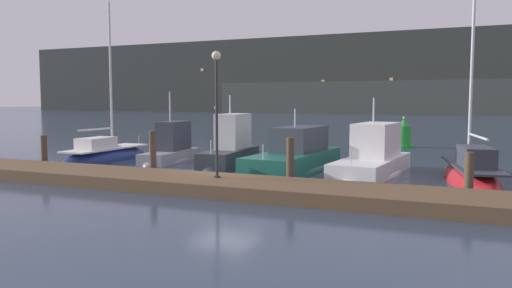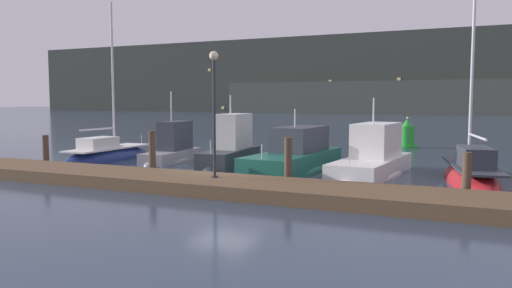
% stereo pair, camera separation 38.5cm
% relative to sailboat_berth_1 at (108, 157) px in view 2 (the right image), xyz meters
% --- Properties ---
extents(ground_plane, '(400.00, 400.00, 0.00)m').
position_rel_sailboat_berth_1_xyz_m(ground_plane, '(8.99, -3.55, -0.12)').
color(ground_plane, '#2D3D51').
extents(dock, '(25.79, 2.80, 0.45)m').
position_rel_sailboat_berth_1_xyz_m(dock, '(8.99, -5.84, 0.11)').
color(dock, brown).
rests_on(dock, ground).
extents(mooring_pile_0, '(0.28, 0.28, 1.59)m').
position_rel_sailboat_berth_1_xyz_m(mooring_pile_0, '(0.02, -4.19, 0.68)').
color(mooring_pile_0, '#4C3D2D').
rests_on(mooring_pile_0, ground).
extents(mooring_pile_1, '(0.28, 0.28, 1.94)m').
position_rel_sailboat_berth_1_xyz_m(mooring_pile_1, '(6.00, -4.19, 0.85)').
color(mooring_pile_1, '#4C3D2D').
rests_on(mooring_pile_1, ground).
extents(mooring_pile_2, '(0.28, 0.28, 1.85)m').
position_rel_sailboat_berth_1_xyz_m(mooring_pile_2, '(11.97, -4.19, 0.81)').
color(mooring_pile_2, '#4C3D2D').
rests_on(mooring_pile_2, ground).
extents(mooring_pile_3, '(0.28, 0.28, 1.56)m').
position_rel_sailboat_berth_1_xyz_m(mooring_pile_3, '(17.95, -4.19, 0.67)').
color(mooring_pile_3, '#4C3D2D').
rests_on(mooring_pile_3, ground).
extents(sailboat_berth_1, '(2.02, 6.46, 9.16)m').
position_rel_sailboat_berth_1_xyz_m(sailboat_berth_1, '(0.00, 0.00, 0.00)').
color(sailboat_berth_1, navy).
rests_on(sailboat_berth_1, ground).
extents(motorboat_berth_2, '(1.89, 4.80, 4.15)m').
position_rel_sailboat_berth_1_xyz_m(motorboat_berth_2, '(3.67, 0.67, 0.26)').
color(motorboat_berth_2, gray).
rests_on(motorboat_berth_2, ground).
extents(motorboat_berth_3, '(2.07, 5.39, 4.01)m').
position_rel_sailboat_berth_1_xyz_m(motorboat_berth_3, '(7.27, 0.39, 0.37)').
color(motorboat_berth_3, '#2D3338').
rests_on(motorboat_berth_3, ground).
extents(motorboat_berth_4, '(2.92, 7.48, 3.48)m').
position_rel_sailboat_berth_1_xyz_m(motorboat_berth_4, '(10.65, 0.08, 0.21)').
color(motorboat_berth_4, '#195647').
rests_on(motorboat_berth_4, ground).
extents(motorboat_berth_5, '(2.76, 7.08, 3.79)m').
position_rel_sailboat_berth_1_xyz_m(motorboat_berth_5, '(14.10, 0.43, 0.31)').
color(motorboat_berth_5, white).
rests_on(motorboat_berth_5, ground).
extents(sailboat_berth_6, '(3.00, 7.09, 9.29)m').
position_rel_sailboat_berth_1_xyz_m(sailboat_berth_6, '(18.01, -0.20, 0.03)').
color(sailboat_berth_6, red).
rests_on(sailboat_berth_6, ground).
extents(channel_buoy, '(1.47, 1.47, 2.08)m').
position_rel_sailboat_berth_1_xyz_m(channel_buoy, '(13.73, 13.76, 0.67)').
color(channel_buoy, green).
rests_on(channel_buoy, ground).
extents(dock_lamppost, '(0.32, 0.32, 4.44)m').
position_rel_sailboat_berth_1_xyz_m(dock_lamppost, '(9.74, -5.64, 3.27)').
color(dock_lamppost, '#2D2D33').
rests_on(dock_lamppost, dock).
extents(hillside_backdrop, '(240.00, 23.00, 19.40)m').
position_rel_sailboat_berth_1_xyz_m(hillside_backdrop, '(11.78, 106.74, 8.83)').
color(hillside_backdrop, '#333833').
rests_on(hillside_backdrop, ground).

